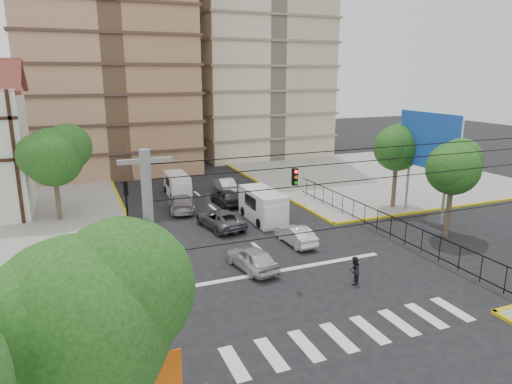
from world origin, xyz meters
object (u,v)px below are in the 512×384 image
car_silver_front_left (252,258)px  car_white_front_right (296,235)px  pedestrian_crosswalk (354,271)px  van_right_lane (264,207)px  van_left_lane (178,185)px  traffic_light_nw (127,204)px  district_sign (167,379)px

car_silver_front_left → car_white_front_right: 5.02m
car_white_front_right → pedestrian_crosswalk: size_ratio=2.39×
van_right_lane → van_left_lane: (-4.42, 9.97, -0.15)m
car_silver_front_left → car_white_front_right: size_ratio=1.07×
car_silver_front_left → pedestrian_crosswalk: size_ratio=2.55×
van_right_lane → van_left_lane: bearing=113.8°
traffic_light_nw → car_silver_front_left: 8.81m
van_right_lane → district_sign: bearing=-120.7°
van_right_lane → car_silver_front_left: (-4.20, -7.98, -0.46)m
district_sign → van_right_lane: size_ratio=0.61×
district_sign → van_left_lane: (6.97, 29.21, -1.46)m
traffic_light_nw → district_sign: traffic_light_nw is taller
van_left_lane → car_white_front_right: van_left_lane is taller
traffic_light_nw → car_white_front_right: bearing=-16.5°
van_left_lane → car_white_front_right: bearing=-71.5°
traffic_light_nw → pedestrian_crosswalk: 14.49m
traffic_light_nw → car_white_front_right: (10.41, -3.09, -2.49)m
car_white_front_right → pedestrian_crosswalk: bearing=88.6°
car_silver_front_left → pedestrian_crosswalk: bearing=128.8°
van_left_lane → car_silver_front_left: (0.22, -17.95, -0.31)m
van_right_lane → car_silver_front_left: 9.03m
district_sign → pedestrian_crosswalk: 13.79m
car_silver_front_left → pedestrian_crosswalk: 5.84m
car_white_front_right → traffic_light_nw: bearing=-19.0°
district_sign → pedestrian_crosswalk: district_sign is taller
district_sign → car_silver_front_left: 13.47m
district_sign → van_left_lane: 30.06m
van_right_lane → van_left_lane: van_right_lane is taller
car_silver_front_left → van_left_lane: bearing=-98.7°
traffic_light_nw → van_right_lane: traffic_light_nw is taller
van_right_lane → pedestrian_crosswalk: size_ratio=3.32×
traffic_light_nw → car_white_front_right: traffic_light_nw is taller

